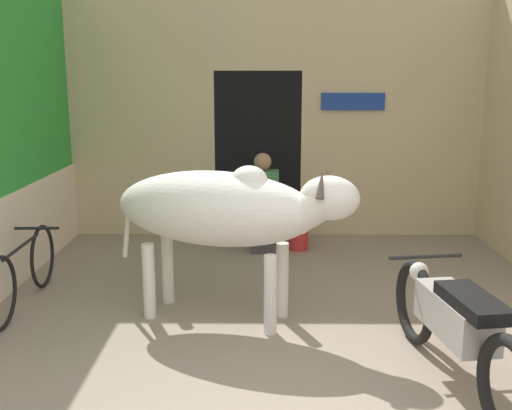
# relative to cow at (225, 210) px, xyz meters

# --- Properties ---
(wall_back_with_doorway) EXTENTS (5.42, 0.93, 3.46)m
(wall_back_with_doorway) POSITION_rel_cow_xyz_m (0.43, 3.11, 0.51)
(wall_back_with_doorway) COLOR #C6B289
(wall_back_with_doorway) RESTS_ON ground_plane
(cow) EXTENTS (2.21, 1.19, 1.42)m
(cow) POSITION_rel_cow_xyz_m (0.00, 0.00, 0.00)
(cow) COLOR silver
(cow) RESTS_ON ground_plane
(motorcycle_near) EXTENTS (0.58, 2.08, 0.79)m
(motorcycle_near) POSITION_rel_cow_xyz_m (1.66, -1.17, -0.54)
(motorcycle_near) COLOR black
(motorcycle_near) RESTS_ON ground_plane
(bicycle) EXTENTS (0.44, 1.70, 0.66)m
(bicycle) POSITION_rel_cow_xyz_m (-1.91, 0.28, -0.66)
(bicycle) COLOR black
(bicycle) RESTS_ON ground_plane
(shopkeeper_seated) EXTENTS (0.39, 0.34, 1.21)m
(shopkeeper_seated) POSITION_rel_cow_xyz_m (0.33, 2.12, -0.35)
(shopkeeper_seated) COLOR #3D3842
(shopkeeper_seated) RESTS_ON ground_plane
(plastic_stool) EXTENTS (0.35, 0.35, 0.45)m
(plastic_stool) POSITION_rel_cow_xyz_m (0.78, 2.16, -0.76)
(plastic_stool) COLOR red
(plastic_stool) RESTS_ON ground_plane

